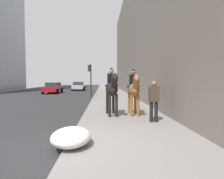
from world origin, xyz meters
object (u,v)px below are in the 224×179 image
object	(u,v)px
mounted_horse_far	(134,89)
mounted_horse_near	(112,89)
car_near_lane	(79,86)
car_mid_lane	(53,88)
pedestrian_greeting	(154,98)
traffic_light_near_curb	(90,75)

from	to	relation	value
mounted_horse_far	mounted_horse_near	bearing A→B (deg)	-86.89
car_near_lane	car_mid_lane	bearing A→B (deg)	-22.25
pedestrian_greeting	car_near_lane	world-z (taller)	pedestrian_greeting
mounted_horse_far	car_near_lane	world-z (taller)	mounted_horse_far
mounted_horse_far	car_mid_lane	bearing A→B (deg)	-153.49
mounted_horse_near	pedestrian_greeting	bearing A→B (deg)	40.36
mounted_horse_far	pedestrian_greeting	world-z (taller)	mounted_horse_far
mounted_horse_near	traffic_light_near_curb	world-z (taller)	traffic_light_near_curb
mounted_horse_near	mounted_horse_far	distance (m)	1.07
mounted_horse_near	car_mid_lane	xyz separation A→B (m)	(17.15, 7.20, -0.68)
mounted_horse_near	car_mid_lane	world-z (taller)	mounted_horse_near
pedestrian_greeting	car_near_lane	distance (m)	26.05
mounted_horse_far	traffic_light_near_curb	world-z (taller)	traffic_light_near_curb
car_near_lane	pedestrian_greeting	bearing A→B (deg)	13.26
car_near_lane	mounted_horse_near	bearing A→B (deg)	10.34
mounted_horse_far	car_near_lane	xyz separation A→B (m)	(23.68, 5.66, -0.63)
mounted_horse_near	mounted_horse_far	size ratio (longest dim) A/B	1.02
car_near_lane	traffic_light_near_curb	world-z (taller)	traffic_light_near_curb
mounted_horse_far	car_near_lane	size ratio (longest dim) A/B	0.57
traffic_light_near_curb	mounted_horse_near	bearing A→B (deg)	-170.94
mounted_horse_far	car_mid_lane	world-z (taller)	mounted_horse_far
car_near_lane	car_mid_lane	size ratio (longest dim) A/B	0.91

